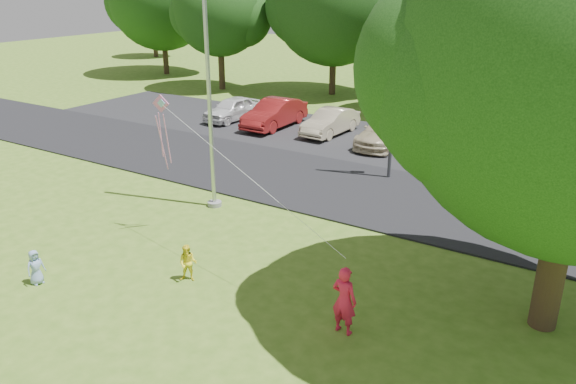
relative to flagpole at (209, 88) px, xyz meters
The scene contains 13 objects.
ground 7.39m from the flagpole, 55.01° to the right, with size 120.00×120.00×0.00m, color #466D1C.
park_road 6.73m from the flagpole, 48.81° to the left, with size 60.00×6.00×0.06m, color black.
parking_strip 11.82m from the flagpole, 71.57° to the left, with size 42.00×7.00×0.06m, color black.
flagpole is the anchor object (origin of this frame).
street_lamp 7.47m from the flagpole, 54.84° to the left, with size 1.79×0.90×6.72m.
trash_can 9.75m from the flagpole, 43.65° to the left, with size 0.52×0.52×0.82m.
tree_row 19.95m from the flagpole, 75.18° to the left, with size 64.35×11.94×10.88m.
horizon_trees 29.85m from the flagpole, 75.32° to the left, with size 77.46×7.20×7.02m.
parked_cars 11.62m from the flagpole, 69.80° to the left, with size 22.91×5.06×1.47m.
woman 9.10m from the flagpole, 30.72° to the right, with size 0.60×0.39×1.65m, color #E41E42.
child_yellow 6.37m from the flagpole, 58.23° to the right, with size 0.50×0.39×1.03m, color yellow.
child_blue 7.65m from the flagpole, 94.38° to the right, with size 0.47×0.31×0.96m, color #8AA4D4.
kite 2.57m from the flagpole, 80.12° to the right, with size 7.36×2.17×2.51m.
Camera 1 is at (8.47, -9.12, 7.53)m, focal length 35.00 mm.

